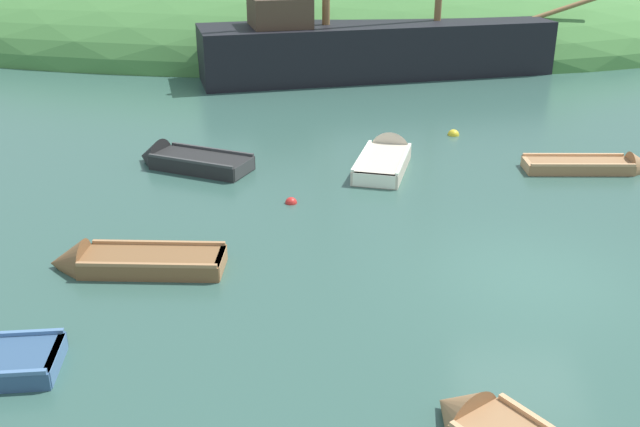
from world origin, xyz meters
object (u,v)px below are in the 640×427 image
object	(u,v)px
sailing_ship	(373,55)
rowboat_near_dock	(598,168)
buoy_yellow	(453,135)
rowboat_portside	(125,264)
rowboat_far	(185,162)
rowboat_center	(385,160)
buoy_red	(291,203)

from	to	relation	value
sailing_ship	rowboat_near_dock	xyz separation A→B (m)	(5.97, -11.06, -0.75)
rowboat_near_dock	buoy_yellow	bearing A→B (deg)	136.02
rowboat_portside	buoy_yellow	size ratio (longest dim) A/B	9.68
sailing_ship	rowboat_far	bearing A→B (deg)	-130.85
sailing_ship	buoy_yellow	world-z (taller)	sailing_ship
rowboat_center	buoy_yellow	distance (m)	3.53
buoy_red	buoy_yellow	size ratio (longest dim) A/B	0.81
rowboat_portside	buoy_yellow	bearing A→B (deg)	-129.72
rowboat_portside	buoy_red	world-z (taller)	rowboat_portside
rowboat_center	buoy_yellow	xyz separation A→B (m)	(2.07, 2.86, -0.13)
rowboat_center	rowboat_near_dock	bearing A→B (deg)	-80.97
buoy_red	rowboat_portside	bearing A→B (deg)	-128.29
sailing_ship	rowboat_near_dock	world-z (taller)	sailing_ship
sailing_ship	rowboat_portside	bearing A→B (deg)	-122.76
rowboat_portside	sailing_ship	bearing A→B (deg)	-107.05
rowboat_center	rowboat_near_dock	world-z (taller)	rowboat_center
rowboat_center	buoy_red	bearing A→B (deg)	152.02
sailing_ship	buoy_red	world-z (taller)	sailing_ship
rowboat_far	buoy_red	size ratio (longest dim) A/B	12.01
rowboat_portside	buoy_yellow	xyz separation A→B (m)	(7.06, 9.26, -0.10)
rowboat_far	rowboat_portside	bearing A→B (deg)	112.16
rowboat_center	rowboat_far	xyz separation A→B (m)	(-5.29, -0.58, 0.00)
rowboat_center	buoy_yellow	world-z (taller)	rowboat_center
rowboat_near_dock	buoy_yellow	size ratio (longest dim) A/B	9.93
rowboat_center	rowboat_far	distance (m)	5.33
sailing_ship	rowboat_far	distance (m)	12.58
rowboat_portside	rowboat_far	size ratio (longest dim) A/B	0.99
rowboat_portside	rowboat_near_dock	world-z (taller)	rowboat_portside
buoy_red	rowboat_far	bearing A→B (deg)	143.17
rowboat_far	rowboat_near_dock	world-z (taller)	rowboat_far
rowboat_center	buoy_red	distance (m)	3.64
rowboat_far	rowboat_near_dock	bearing A→B (deg)	-158.02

